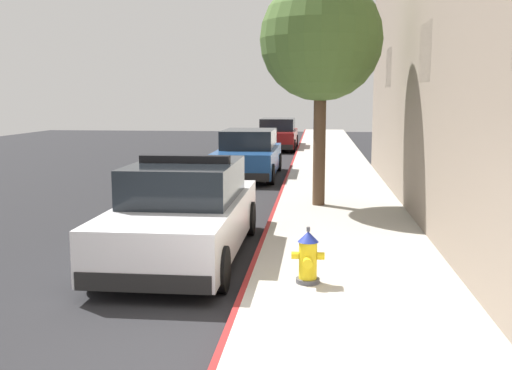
# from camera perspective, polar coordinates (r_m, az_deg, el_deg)

# --- Properties ---
(ground_plane) EXTENTS (31.78, 60.00, 0.20)m
(ground_plane) POSITION_cam_1_polar(r_m,az_deg,el_deg) (16.77, -13.17, -1.10)
(ground_plane) COLOR #232326
(sidewalk_pavement) EXTENTS (2.85, 60.00, 0.17)m
(sidewalk_pavement) POSITION_cam_1_polar(r_m,az_deg,el_deg) (15.83, 7.80, -0.84)
(sidewalk_pavement) COLOR #ADA89E
(sidewalk_pavement) RESTS_ON ground
(curb_painted_edge) EXTENTS (0.08, 60.00, 0.17)m
(curb_painted_edge) POSITION_cam_1_polar(r_m,az_deg,el_deg) (15.85, 2.50, -0.76)
(curb_painted_edge) COLOR maroon
(curb_painted_edge) RESTS_ON ground
(police_cruiser) EXTENTS (1.94, 4.84, 1.68)m
(police_cruiser) POSITION_cam_1_polar(r_m,az_deg,el_deg) (9.80, -6.86, -2.64)
(police_cruiser) COLOR white
(police_cruiser) RESTS_ON ground
(parked_car_silver_ahead) EXTENTS (1.94, 4.84, 1.56)m
(parked_car_silver_ahead) POSITION_cam_1_polar(r_m,az_deg,el_deg) (19.54, -0.70, 2.94)
(parked_car_silver_ahead) COLOR navy
(parked_car_silver_ahead) RESTS_ON ground
(parked_car_dark_far) EXTENTS (1.94, 4.84, 1.56)m
(parked_car_dark_far) POSITION_cam_1_polar(r_m,az_deg,el_deg) (29.94, 2.10, 4.86)
(parked_car_dark_far) COLOR maroon
(parked_car_dark_far) RESTS_ON ground
(fire_hydrant) EXTENTS (0.44, 0.40, 0.76)m
(fire_hydrant) POSITION_cam_1_polar(r_m,az_deg,el_deg) (7.93, 5.03, -6.95)
(fire_hydrant) COLOR #4C4C51
(fire_hydrant) RESTS_ON sidewalk_pavement
(street_tree) EXTENTS (2.73, 2.73, 5.09)m
(street_tree) POSITION_cam_1_polar(r_m,az_deg,el_deg) (13.55, 6.28, 13.70)
(street_tree) COLOR brown
(street_tree) RESTS_ON sidewalk_pavement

